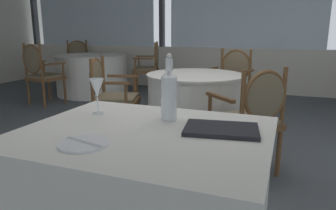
# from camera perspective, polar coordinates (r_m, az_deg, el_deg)

# --- Properties ---
(ground_plane) EXTENTS (13.84, 13.84, 0.00)m
(ground_plane) POSITION_cam_1_polar(r_m,az_deg,el_deg) (2.93, 2.00, -10.53)
(ground_plane) COLOR #4C5156
(window_wall_far) EXTENTS (10.64, 0.14, 2.73)m
(window_wall_far) POSITION_cam_1_polar(r_m,az_deg,el_deg) (6.34, 13.42, 12.16)
(window_wall_far) COLOR silver
(window_wall_far) RESTS_ON ground_plane
(foreground_table) EXTENTS (1.13, 0.92, 0.74)m
(foreground_table) POSITION_cam_1_polar(r_m,az_deg,el_deg) (1.61, -4.10, -17.23)
(foreground_table) COLOR silver
(foreground_table) RESTS_ON ground_plane
(side_plate) EXTENTS (0.21, 0.21, 0.01)m
(side_plate) POSITION_cam_1_polar(r_m,az_deg,el_deg) (1.32, -14.96, -6.73)
(side_plate) COLOR white
(side_plate) RESTS_ON foreground_table
(butter_knife) EXTENTS (0.20, 0.06, 0.00)m
(butter_knife) POSITION_cam_1_polar(r_m,az_deg,el_deg) (1.32, -14.98, -6.52)
(butter_knife) COLOR silver
(butter_knife) RESTS_ON foreground_table
(water_bottle) EXTENTS (0.08, 0.08, 0.34)m
(water_bottle) POSITION_cam_1_polar(r_m,az_deg,el_deg) (1.60, 0.19, 2.05)
(water_bottle) COLOR white
(water_bottle) RESTS_ON foreground_table
(wine_glass) EXTENTS (0.08, 0.08, 0.20)m
(wine_glass) POSITION_cam_1_polar(r_m,az_deg,el_deg) (1.76, -12.74, 2.87)
(wine_glass) COLOR white
(wine_glass) RESTS_ON foreground_table
(menu_book) EXTENTS (0.36, 0.27, 0.02)m
(menu_book) POSITION_cam_1_polar(r_m,az_deg,el_deg) (1.46, 9.61, -4.35)
(menu_book) COLOR black
(menu_book) RESTS_ON foreground_table
(background_table_0) EXTENTS (1.03, 1.03, 0.74)m
(background_table_0) POSITION_cam_1_polar(r_m,az_deg,el_deg) (3.42, 4.83, -0.52)
(background_table_0) COLOR silver
(background_table_0) RESTS_ON ground_plane
(dining_chair_0_0) EXTENTS (0.61, 0.56, 0.95)m
(dining_chair_0_0) POSITION_cam_1_polar(r_m,az_deg,el_deg) (4.20, 11.42, 4.56)
(dining_chair_0_0) COLOR brown
(dining_chair_0_0) RESTS_ON ground_plane
(dining_chair_0_1) EXTENTS (0.57, 0.62, 0.91)m
(dining_chair_0_1) POSITION_cam_1_polar(r_m,az_deg,el_deg) (3.51, -10.63, 2.40)
(dining_chair_0_1) COLOR brown
(dining_chair_0_1) RESTS_ON ground_plane
(dining_chair_0_2) EXTENTS (0.66, 0.66, 0.91)m
(dining_chair_0_2) POSITION_cam_1_polar(r_m,az_deg,el_deg) (2.63, 15.04, -1.49)
(dining_chair_0_2) COLOR brown
(dining_chair_0_2) RESTS_ON ground_plane
(background_table_2) EXTENTS (1.36, 1.36, 0.74)m
(background_table_2) POSITION_cam_1_polar(r_m,az_deg,el_deg) (6.15, -13.55, 5.38)
(background_table_2) COLOR silver
(background_table_2) RESTS_ON ground_plane
(dining_chair_2_0) EXTENTS (0.60, 0.55, 1.00)m
(dining_chair_2_0) POSITION_cam_1_polar(r_m,az_deg,el_deg) (5.43, -22.18, 5.89)
(dining_chair_2_0) COLOR brown
(dining_chair_2_0) RESTS_ON ground_plane
(dining_chair_2_1) EXTENTS (0.58, 0.62, 0.98)m
(dining_chair_2_1) POSITION_cam_1_polar(r_m,az_deg,el_deg) (5.92, -3.21, 7.43)
(dining_chair_2_1) COLOR brown
(dining_chair_2_1) RESTS_ON ground_plane
(dining_chair_2_2) EXTENTS (0.66, 0.66, 0.98)m
(dining_chair_2_2) POSITION_cam_1_polar(r_m,az_deg,el_deg) (7.21, -15.79, 7.93)
(dining_chair_2_2) COLOR brown
(dining_chair_2_2) RESTS_ON ground_plane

